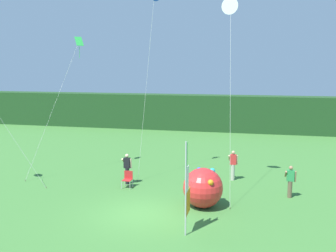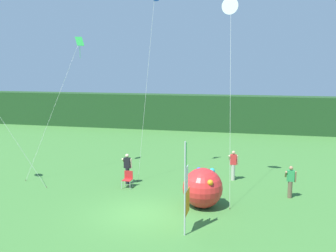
{
  "view_description": "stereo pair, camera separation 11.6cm",
  "coord_description": "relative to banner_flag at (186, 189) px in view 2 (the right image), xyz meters",
  "views": [
    {
      "loc": [
        4.82,
        -15.55,
        6.56
      ],
      "look_at": [
        0.5,
        3.32,
        3.53
      ],
      "focal_mm": 40.37,
      "sensor_mm": 36.0,
      "label": 1
    },
    {
      "loc": [
        4.93,
        -15.52,
        6.56
      ],
      "look_at": [
        0.5,
        3.32,
        3.53
      ],
      "focal_mm": 40.37,
      "sensor_mm": 36.0,
      "label": 2
    }
  ],
  "objects": [
    {
      "name": "ground_plane",
      "position": [
        -2.35,
        1.41,
        -1.81
      ],
      "size": [
        120.0,
        120.0,
        0.0
      ],
      "primitive_type": "plane",
      "color": "#3D7533"
    },
    {
      "name": "distant_treeline",
      "position": [
        -2.35,
        24.94,
        0.03
      ],
      "size": [
        80.0,
        2.4,
        3.68
      ],
      "primitive_type": "cube",
      "color": "#1E421E",
      "rests_on": "ground"
    },
    {
      "name": "banner_flag",
      "position": [
        0.0,
        0.0,
        0.0
      ],
      "size": [
        0.06,
        1.03,
        3.78
      ],
      "color": "#B7B7BC",
      "rests_on": "ground"
    },
    {
      "name": "person_near_banner",
      "position": [
        -4.4,
        5.5,
        -0.88
      ],
      "size": [
        0.55,
        0.48,
        1.74
      ],
      "color": "black",
      "rests_on": "ground"
    },
    {
      "name": "person_mid_field",
      "position": [
        1.39,
        7.57,
        -0.87
      ],
      "size": [
        0.55,
        0.48,
        1.76
      ],
      "color": "#B7B2A3",
      "rests_on": "ground"
    },
    {
      "name": "person_far_left",
      "position": [
        4.39,
        5.18,
        -0.93
      ],
      "size": [
        0.55,
        0.48,
        1.65
      ],
      "color": "brown",
      "rests_on": "ground"
    },
    {
      "name": "inflatable_balloon",
      "position": [
        0.26,
        2.88,
        -0.86
      ],
      "size": [
        1.89,
        1.89,
        1.89
      ],
      "color": "red",
      "rests_on": "ground"
    },
    {
      "name": "folding_chair",
      "position": [
        -4.18,
        4.94,
        -1.3
      ],
      "size": [
        0.51,
        0.51,
        0.89
      ],
      "color": "#BCBCC1",
      "rests_on": "ground"
    },
    {
      "name": "kite_white_delta_0",
      "position": [
        1.09,
        6.55,
        7.86
      ],
      "size": [
        0.94,
        3.94,
        10.15
      ],
      "color": "brown",
      "rests_on": "ground"
    },
    {
      "name": "kite_green_diamond_2",
      "position": [
        -8.3,
        7.31,
        5.5
      ],
      "size": [
        2.57,
        3.24,
        8.4
      ],
      "color": "brown",
      "rests_on": "ground"
    }
  ]
}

